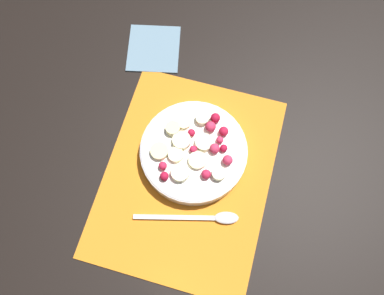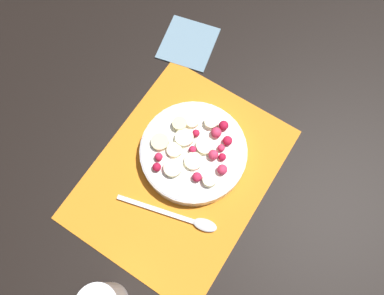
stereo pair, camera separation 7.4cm
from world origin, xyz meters
name	(u,v)px [view 1 (the left image)]	position (x,y,z in m)	size (l,w,h in m)	color
ground_plane	(188,176)	(0.00, 0.00, 0.00)	(3.00, 3.00, 0.00)	black
placemat	(188,175)	(0.00, 0.00, 0.00)	(0.43, 0.33, 0.01)	orange
fruit_bowl	(192,151)	(-0.05, 0.00, 0.03)	(0.22, 0.22, 0.05)	white
spoon	(206,217)	(0.07, 0.06, 0.01)	(0.07, 0.21, 0.01)	silver
napkin	(154,48)	(-0.27, -0.16, 0.00)	(0.15, 0.14, 0.01)	slate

